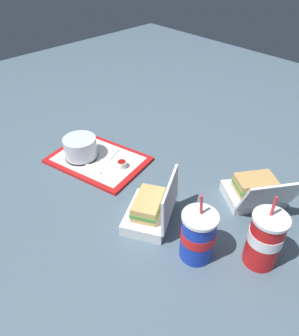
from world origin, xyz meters
name	(u,v)px	position (x,y,z in m)	size (l,w,h in m)	color
ground_plane	(140,179)	(0.00, 0.00, 0.00)	(3.20, 3.20, 0.00)	#4C6070
food_tray	(98,160)	(0.20, 0.04, 0.01)	(0.42, 0.34, 0.01)	red
cake_container	(80,148)	(0.26, 0.08, 0.05)	(0.13, 0.13, 0.09)	black
ketchup_cup	(122,164)	(0.09, 0.01, 0.03)	(0.04, 0.04, 0.02)	white
napkin_stack	(103,153)	(0.22, 0.01, 0.02)	(0.10, 0.10, 0.00)	white
plastic_fork	(91,167)	(0.17, 0.10, 0.02)	(0.11, 0.01, 0.01)	white
clamshell_sandwich_back	(151,210)	(-0.18, 0.11, 0.04)	(0.22, 0.23, 0.17)	white
clamshell_sandwich_corner	(255,191)	(-0.36, -0.20, 0.04)	(0.27, 0.27, 0.17)	white
soda_cup_back	(198,235)	(-0.37, 0.11, 0.08)	(0.10, 0.10, 0.22)	#1938B7
soda_cup_corner	(265,239)	(-0.50, 0.00, 0.09)	(0.10, 0.10, 0.24)	red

